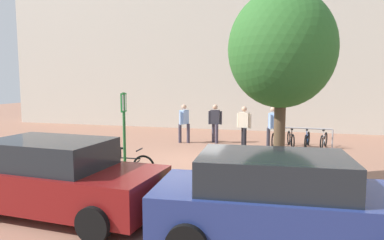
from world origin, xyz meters
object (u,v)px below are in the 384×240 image
person_shirt_blue (244,124)px  person_casual_tan (273,125)px  tree_sidewalk (282,50)px  bollard_steel (276,140)px  bike_at_sign (127,165)px  bike_rack_cluster (299,139)px  car_navy_sedan (282,202)px  person_shirt_white (184,121)px  car_maroon_wagon (56,177)px  person_suited_dark (215,121)px  parking_sign_post (124,123)px

person_shirt_blue → person_casual_tan: size_ratio=1.00×
tree_sidewalk → bollard_steel: bearing=92.4°
bike_at_sign → bike_rack_cluster: 7.83m
bike_at_sign → car_navy_sedan: 5.41m
tree_sidewalk → person_shirt_blue: 6.09m
bollard_steel → car_navy_sedan: car_navy_sedan is taller
bollard_steel → person_shirt_white: bearing=167.1°
tree_sidewalk → car_navy_sedan: tree_sidewalk is taller
bollard_steel → car_maroon_wagon: 8.88m
bike_rack_cluster → car_maroon_wagon: car_maroon_wagon is taller
bike_rack_cluster → person_shirt_blue: size_ratio=1.54×
person_suited_dark → bike_rack_cluster: bearing=-0.9°
bike_at_sign → person_shirt_blue: size_ratio=0.98×
tree_sidewalk → person_casual_tan: tree_sidewalk is taller
tree_sidewalk → bike_at_sign: (-4.21, 0.02, -3.15)m
person_shirt_blue → bike_at_sign: bearing=-117.0°
parking_sign_post → person_casual_tan: bearing=56.2°
person_suited_dark → car_maroon_wagon: (-1.51, -9.07, -0.23)m
tree_sidewalk → person_suited_dark: tree_sidewalk is taller
parking_sign_post → car_maroon_wagon: (-0.23, -2.70, -0.83)m
person_suited_dark → person_shirt_white: bearing=-166.3°
person_suited_dark → car_navy_sedan: size_ratio=0.39×
bollard_steel → person_suited_dark: bearing=155.1°
person_shirt_blue → person_shirt_white: bearing=169.3°
bike_at_sign → person_shirt_blue: (2.70, 5.32, 0.63)m
parking_sign_post → person_casual_tan: (3.81, 5.68, -0.61)m
person_casual_tan → bike_at_sign: bearing=-125.1°
tree_sidewalk → parking_sign_post: tree_sidewalk is taller
person_shirt_blue → car_maroon_wagon: bearing=-109.3°
person_shirt_blue → car_navy_sedan: bearing=-79.1°
parking_sign_post → car_maroon_wagon: bearing=-94.8°
bollard_steel → car_navy_sedan: (0.33, -8.11, 0.31)m
tree_sidewalk → parking_sign_post: 4.59m
person_shirt_white → person_casual_tan: 3.88m
tree_sidewalk → person_shirt_white: (-4.23, 5.85, -2.52)m
bike_at_sign → person_suited_dark: bearing=77.9°
tree_sidewalk → person_casual_tan: 6.05m
person_casual_tan → car_navy_sedan: person_casual_tan is taller
parking_sign_post → person_shirt_white: (-0.05, 6.04, -0.61)m
person_shirt_white → car_maroon_wagon: size_ratio=0.39×
person_shirt_white → car_maroon_wagon: bearing=-91.1°
person_suited_dark → car_maroon_wagon: 9.20m
bike_at_sign → bike_rack_cluster: bike_at_sign is taller
bollard_steel → person_casual_tan: bearing=105.4°
bike_rack_cluster → person_casual_tan: 1.38m
person_casual_tan → bike_rack_cluster: bearing=30.7°
parking_sign_post → person_shirt_blue: (2.66, 5.53, -0.61)m
parking_sign_post → person_casual_tan: 6.87m
tree_sidewalk → person_casual_tan: size_ratio=2.89×
bike_rack_cluster → person_casual_tan: bearing=-149.3°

